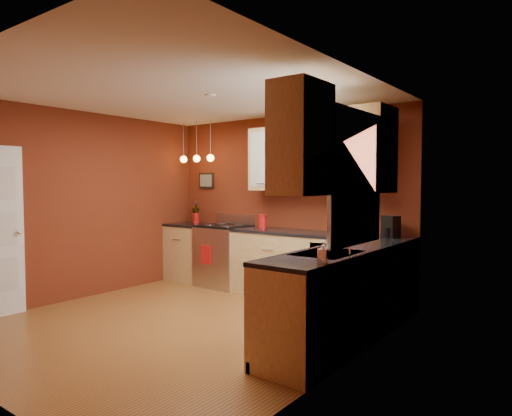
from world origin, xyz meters
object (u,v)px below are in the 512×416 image
Objects in this scene: red_canister at (262,221)px; coffee_maker at (391,228)px; sink at (328,255)px; soap_pump at (323,252)px; gas_range at (224,255)px.

coffee_maker is (1.92, 0.02, 0.02)m from red_canister.
coffee_maker is (0.02, 1.55, 0.15)m from sink.
red_canister is 1.12× the size of soap_pump.
sink is 2.63× the size of coffee_maker.
red_canister reaches higher than soap_pump.
sink reaches higher than gas_range.
coffee_maker reaches higher than gas_range.
sink is 2.44m from red_canister.
soap_pump is at bearing -44.09° from red_canister.
coffee_maker is (2.64, 0.05, 0.58)m from gas_range.
sink is 3.81× the size of soap_pump.
sink reaches higher than coffee_maker.
red_canister reaches higher than gas_range.
soap_pump is (0.25, -0.55, 0.12)m from sink.
gas_range is at bearing 150.22° from sink.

